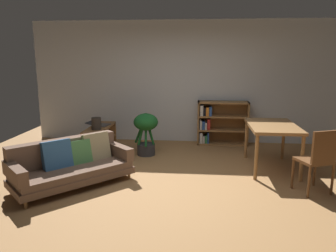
{
  "coord_description": "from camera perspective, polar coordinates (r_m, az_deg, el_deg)",
  "views": [
    {
      "loc": [
        0.36,
        -4.65,
        1.9
      ],
      "look_at": [
        -0.12,
        0.41,
        0.82
      ],
      "focal_mm": 34.75,
      "sensor_mm": 36.0,
      "label": 1
    }
  ],
  "objects": [
    {
      "name": "ground_plane",
      "position": [
        5.04,
        0.92,
        -10.21
      ],
      "size": [
        8.16,
        8.16,
        0.0
      ],
      "primitive_type": "plane",
      "color": "#9E7042"
    },
    {
      "name": "back_wall_panel",
      "position": [
        7.38,
        2.63,
        7.69
      ],
      "size": [
        6.8,
        0.1,
        2.7
      ],
      "primitive_type": "cube",
      "color": "silver",
      "rests_on": "ground_plane"
    },
    {
      "name": "fabric_couch",
      "position": [
        5.16,
        -16.64,
        -6.33
      ],
      "size": [
        1.75,
        1.77,
        0.72
      ],
      "color": "olive",
      "rests_on": "ground_plane"
    },
    {
      "name": "media_console",
      "position": [
        6.86,
        -11.85,
        -2.24
      ],
      "size": [
        0.39,
        1.17,
        0.51
      ],
      "color": "brown",
      "rests_on": "ground_plane"
    },
    {
      "name": "open_laptop",
      "position": [
        6.94,
        -12.0,
        0.29
      ],
      "size": [
        0.5,
        0.38,
        0.06
      ],
      "color": "#333338",
      "rests_on": "media_console"
    },
    {
      "name": "desk_speaker",
      "position": [
        6.52,
        -12.46,
        0.42
      ],
      "size": [
        0.19,
        0.19,
        0.24
      ],
      "color": "#2D2823",
      "rests_on": "media_console"
    },
    {
      "name": "potted_floor_plant",
      "position": [
        6.38,
        -3.9,
        -0.61
      ],
      "size": [
        0.49,
        0.59,
        0.85
      ],
      "color": "#333338",
      "rests_on": "ground_plane"
    },
    {
      "name": "dining_table",
      "position": [
        5.82,
        17.84,
        -0.59
      ],
      "size": [
        0.79,
        1.25,
        0.78
      ],
      "color": "olive",
      "rests_on": "ground_plane"
    },
    {
      "name": "dining_chair_near",
      "position": [
        5.01,
        24.76,
        -5.08
      ],
      "size": [
        0.54,
        0.52,
        0.94
      ],
      "color": "brown",
      "rests_on": "ground_plane"
    },
    {
      "name": "bookshelf",
      "position": [
        7.3,
        8.89,
        0.56
      ],
      "size": [
        1.11,
        0.35,
        0.95
      ],
      "color": "olive",
      "rests_on": "ground_plane"
    }
  ]
}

